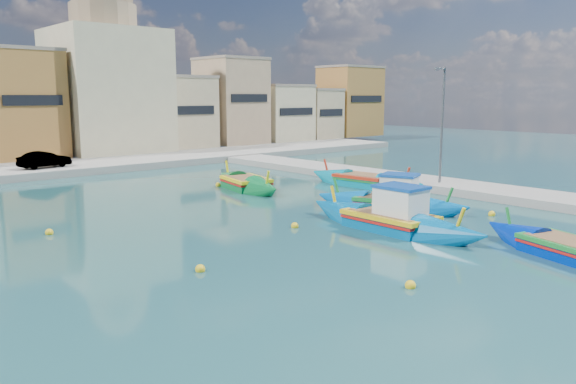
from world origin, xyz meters
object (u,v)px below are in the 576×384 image
luzzu_blue_cabin (391,204)px  luzzu_turquoise_cabin (391,221)px  luzzu_blue_south (569,251)px  church_block (106,73)px  luzzu_green (246,185)px  luzzu_cyan_mid (364,182)px  quay_street_lamp (442,124)px

luzzu_blue_cabin → luzzu_turquoise_cabin: bearing=-142.0°
luzzu_blue_south → luzzu_blue_cabin: bearing=78.8°
church_block → luzzu_blue_cabin: (-0.42, -36.14, -8.03)m
church_block → luzzu_green: (-1.91, -25.18, -8.11)m
luzzu_blue_cabin → luzzu_cyan_mid: luzzu_blue_cabin is taller
luzzu_blue_cabin → luzzu_green: (-1.49, 10.96, -0.09)m
luzzu_blue_cabin → luzzu_blue_south: luzzu_blue_cabin is taller
luzzu_turquoise_cabin → luzzu_cyan_mid: bearing=46.1°
quay_street_lamp → luzzu_green: quay_street_lamp is taller
church_block → luzzu_turquoise_cabin: church_block is taller
quay_street_lamp → luzzu_cyan_mid: size_ratio=0.82×
luzzu_green → luzzu_blue_south: 21.17m
luzzu_cyan_mid → luzzu_green: size_ratio=1.08×
luzzu_blue_cabin → luzzu_cyan_mid: 8.50m
quay_street_lamp → luzzu_cyan_mid: quay_street_lamp is taller
church_block → luzzu_green: bearing=-94.3°
church_block → luzzu_turquoise_cabin: 39.88m
church_block → luzzu_blue_south: bearing=-93.0°
quay_street_lamp → luzzu_turquoise_cabin: quay_street_lamp is taller
quay_street_lamp → luzzu_blue_south: quay_street_lamp is taller
church_block → luzzu_blue_cabin: bearing=-90.7°
church_block → luzzu_turquoise_cabin: size_ratio=1.84×
luzzu_blue_cabin → quay_street_lamp: bearing=15.2°
luzzu_turquoise_cabin → luzzu_cyan_mid: size_ratio=1.07×
luzzu_blue_south → luzzu_green: bearing=88.6°
luzzu_green → luzzu_blue_south: (-0.53, -21.17, -0.04)m
quay_street_lamp → luzzu_blue_south: size_ratio=0.90×
quay_street_lamp → luzzu_blue_cabin: bearing=-164.8°
quay_street_lamp → church_block: bearing=102.3°
luzzu_turquoise_cabin → luzzu_cyan_mid: 12.87m
luzzu_blue_cabin → luzzu_blue_south: 10.41m
quay_street_lamp → luzzu_green: bearing=136.7°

